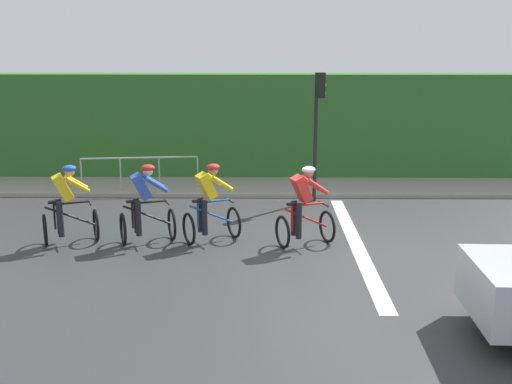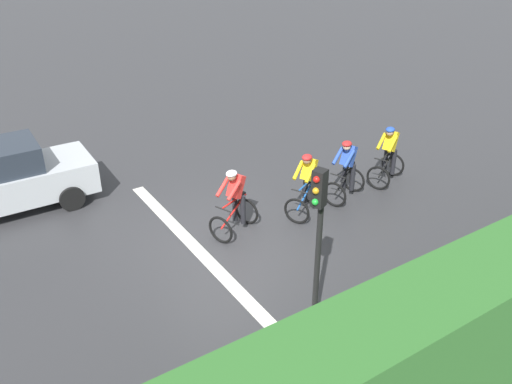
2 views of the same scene
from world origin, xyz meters
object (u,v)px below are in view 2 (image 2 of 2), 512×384
at_px(cyclist_mid, 307,185).
at_px(car_silver, 5,178).
at_px(cyclist_fourth, 235,203).
at_px(cyclist_second, 346,171).
at_px(cyclist_lead, 388,156).
at_px(traffic_light_near_crossing, 318,230).

xyz_separation_m(cyclist_mid, car_silver, (-4.28, -6.17, 0.08)).
xyz_separation_m(cyclist_fourth, car_silver, (-4.04, -4.23, 0.08)).
xyz_separation_m(cyclist_second, car_silver, (-4.19, -7.51, 0.08)).
xyz_separation_m(cyclist_mid, cyclist_fourth, (-0.23, -1.94, 0.00)).
xyz_separation_m(cyclist_lead, traffic_light_near_crossing, (3.60, -5.44, 1.43)).
bearing_deg(traffic_light_near_crossing, cyclist_second, 132.43).
xyz_separation_m(cyclist_fourth, traffic_light_near_crossing, (3.67, -0.57, 1.43)).
relative_size(car_silver, traffic_light_near_crossing, 1.24).
relative_size(cyclist_mid, traffic_light_near_crossing, 0.50).
height_order(cyclist_lead, car_silver, car_silver).
xyz_separation_m(cyclist_lead, cyclist_fourth, (-0.07, -4.87, 0.00)).
bearing_deg(cyclist_lead, car_silver, -114.32).
bearing_deg(cyclist_mid, car_silver, -124.71).
bearing_deg(cyclist_mid, traffic_light_near_crossing, -36.22).
bearing_deg(car_silver, cyclist_fourth, 46.29).
bearing_deg(cyclist_second, cyclist_mid, -86.44).
relative_size(cyclist_second, cyclist_mid, 1.00).
distance_m(cyclist_mid, car_silver, 7.51).
bearing_deg(cyclist_fourth, cyclist_mid, 83.19).
height_order(cyclist_second, traffic_light_near_crossing, traffic_light_near_crossing).
xyz_separation_m(cyclist_second, traffic_light_near_crossing, (3.52, -3.85, 1.43)).
distance_m(cyclist_lead, car_silver, 9.98).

